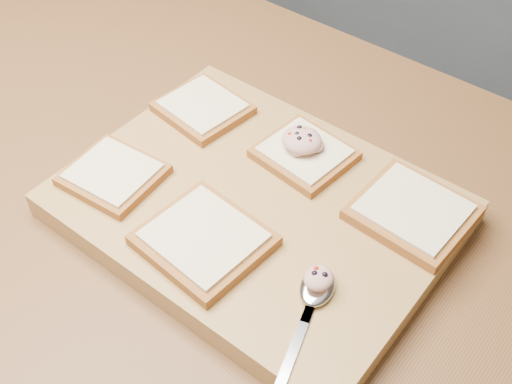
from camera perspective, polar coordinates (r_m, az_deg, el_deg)
island_counter at (r=1.19m, az=-0.51°, el=-15.22°), size 2.00×0.80×0.90m
cutting_board at (r=0.79m, az=-0.00°, el=-1.46°), size 0.45×0.34×0.04m
bread_far_left at (r=0.89m, az=-4.75°, el=7.48°), size 0.12×0.11×0.02m
bread_far_center at (r=0.82m, az=4.33°, el=3.41°), size 0.12×0.11×0.02m
bread_far_right at (r=0.77m, az=13.75°, el=-1.71°), size 0.13×0.12×0.02m
bread_near_left at (r=0.81m, az=-12.58°, el=1.53°), size 0.12×0.11×0.02m
bread_near_center at (r=0.73m, az=-4.65°, el=-4.23°), size 0.14×0.13×0.02m
tuna_salad_dollop at (r=0.81m, az=4.09°, el=4.65°), size 0.05×0.05×0.02m
spoon at (r=0.68m, az=5.15°, el=-9.23°), size 0.08×0.18×0.01m
spoon_salad at (r=0.68m, az=5.58°, el=-7.61°), size 0.03×0.03×0.02m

